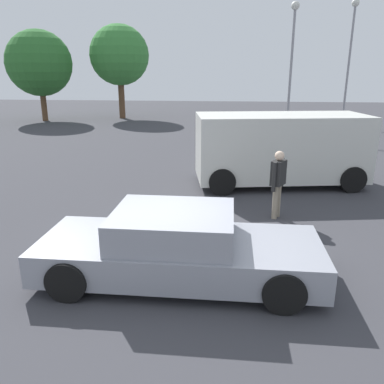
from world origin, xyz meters
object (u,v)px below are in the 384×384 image
object	(u,v)px
pedestrian	(278,179)
light_post_far	(351,44)
dog	(155,205)
sedan_foreground	(178,248)
van_white	(280,147)
light_post_near	(292,47)

from	to	relation	value
pedestrian	light_post_far	bearing A→B (deg)	-80.42
dog	pedestrian	world-z (taller)	pedestrian
pedestrian	sedan_foreground	bearing A→B (deg)	86.47
van_white	light_post_near	world-z (taller)	light_post_near
pedestrian	light_post_far	distance (m)	18.11
pedestrian	light_post_far	world-z (taller)	light_post_far
light_post_near	sedan_foreground	bearing A→B (deg)	-103.11
van_white	light_post_near	bearing A→B (deg)	71.93
sedan_foreground	dog	xyz separation A→B (m)	(-0.96, 2.94, -0.31)
pedestrian	light_post_far	size ratio (longest dim) A/B	0.22
van_white	light_post_far	size ratio (longest dim) A/B	0.71
sedan_foreground	light_post_near	distance (m)	17.77
sedan_foreground	van_white	bearing A→B (deg)	68.74
van_white	light_post_far	xyz separation A→B (m)	(5.43, 13.76, 3.73)
light_post_near	dog	bearing A→B (deg)	-109.35
pedestrian	van_white	bearing A→B (deg)	-68.46
dog	pedestrian	bearing A→B (deg)	2.74
van_white	pedestrian	bearing A→B (deg)	-106.74
sedan_foreground	light_post_far	world-z (taller)	light_post_far
sedan_foreground	van_white	size ratio (longest dim) A/B	0.88
sedan_foreground	light_post_far	bearing A→B (deg)	68.36
sedan_foreground	pedestrian	world-z (taller)	pedestrian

